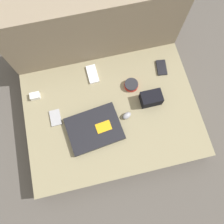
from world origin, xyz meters
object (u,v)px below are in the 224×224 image
object	(u,v)px
charger_brick	(35,96)
computer_mouse	(127,116)
phone_silver	(56,118)
camera_pouch	(151,98)
phone_black	(92,74)
phone_small	(161,68)
speaker_puck	(131,85)
laptop	(94,129)

from	to	relation	value
charger_brick	computer_mouse	bearing A→B (deg)	-25.77
phone_silver	camera_pouch	distance (m)	0.60
computer_mouse	phone_black	xyz separation A→B (m)	(-0.15, 0.33, -0.01)
computer_mouse	charger_brick	distance (m)	0.59
phone_black	phone_silver	bearing A→B (deg)	-141.96
phone_small	speaker_puck	bearing A→B (deg)	-152.88
speaker_puck	camera_pouch	size ratio (longest dim) A/B	0.69
computer_mouse	phone_black	bearing A→B (deg)	90.25
speaker_puck	phone_small	distance (m)	0.24
camera_pouch	computer_mouse	bearing A→B (deg)	-158.60
phone_silver	speaker_puck	bearing A→B (deg)	9.49
speaker_puck	charger_brick	size ratio (longest dim) A/B	1.49
phone_black	camera_pouch	xyz separation A→B (m)	(0.32, -0.26, 0.03)
speaker_puck	phone_silver	world-z (taller)	speaker_puck
laptop	phone_silver	xyz separation A→B (m)	(-0.22, 0.13, -0.01)
laptop	phone_silver	size ratio (longest dim) A/B	3.33
speaker_puck	phone_black	bearing A→B (deg)	148.80
laptop	phone_silver	distance (m)	0.25
phone_small	charger_brick	distance (m)	0.84
laptop	phone_small	world-z (taller)	laptop
computer_mouse	phone_small	xyz separation A→B (m)	(0.31, 0.27, -0.01)
laptop	phone_black	distance (m)	0.37
computer_mouse	phone_small	distance (m)	0.41
laptop	speaker_puck	world-z (taller)	same
laptop	computer_mouse	size ratio (longest dim) A/B	5.02
laptop	speaker_puck	distance (m)	0.37
phone_silver	phone_small	world-z (taller)	phone_small
speaker_puck	phone_silver	distance (m)	0.52
speaker_puck	camera_pouch	bearing A→B (deg)	-53.71
computer_mouse	camera_pouch	size ratio (longest dim) A/B	0.53
computer_mouse	charger_brick	xyz separation A→B (m)	(-0.53, 0.26, -0.00)
laptop	computer_mouse	world-z (taller)	same
computer_mouse	phone_black	size ratio (longest dim) A/B	0.53
laptop	speaker_puck	xyz separation A→B (m)	(0.29, 0.23, 0.00)
laptop	phone_small	size ratio (longest dim) A/B	2.96
camera_pouch	phone_small	bearing A→B (deg)	56.12
laptop	speaker_puck	bearing A→B (deg)	31.16
laptop	charger_brick	world-z (taller)	laptop
phone_black	camera_pouch	world-z (taller)	camera_pouch
speaker_puck	camera_pouch	world-z (taller)	camera_pouch
computer_mouse	speaker_puck	world-z (taller)	same
phone_silver	phone_small	bearing A→B (deg)	11.99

